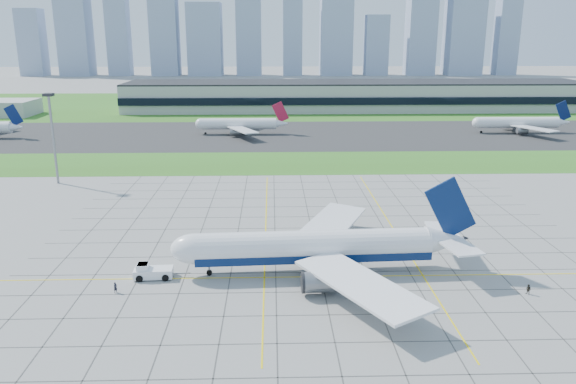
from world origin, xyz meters
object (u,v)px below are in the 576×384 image
Objects in this scene: airliner at (316,247)px; crew_near at (116,288)px; pushback_tug at (152,272)px; distant_jet_1 at (240,124)px; light_mast at (52,127)px; crew_far at (528,290)px; distant_jet_2 at (519,123)px.

crew_near is (-33.53, -7.55, -3.77)m from airliner.
crew_near is at bearing -132.63° from pushback_tug.
airliner is at bearing -81.75° from distant_jet_1.
crew_far is at bearing -35.98° from light_mast.
airliner is at bearing -142.37° from crew_far.
crew_near is 154.81m from distant_jet_1.
crew_near is at bearing -128.00° from crew_far.
crew_far is at bearing -112.70° from distant_jet_2.
crew_far is (67.68, -2.62, -0.04)m from crew_near.
airliner is 30.09× the size of crew_near.
distant_jet_2 is (65.67, 157.00, 3.61)m from crew_far.
airliner reaches higher than crew_far.
light_mast is at bearing -154.10° from distant_jet_2.
pushback_tug is at bearing -58.81° from light_mast.
distant_jet_1 is (-21.26, 146.73, -0.20)m from airliner.
crew_near is at bearing -170.26° from airliner.
distant_jet_1 is (-55.41, 156.90, 3.61)m from crew_far.
distant_jet_1 reaches higher than crew_far.
airliner is 1.29× the size of distant_jet_2.
light_mast is 95.43m from airliner.
distant_jet_1 and distant_jet_2 have the same top height.
pushback_tug is 0.23× the size of distant_jet_1.
crew_far is 170.22m from distant_jet_2.
crew_far is 166.44m from distant_jet_1.
airliner reaches higher than distant_jet_2.
distant_jet_1 is 1.00× the size of distant_jet_2.
distant_jet_1 is at bearing 33.61° from crew_near.
crew_far is (62.94, -8.33, -0.33)m from pushback_tug.
crew_far is at bearing -70.55° from distant_jet_1.
distant_jet_1 is (7.53, 148.57, 3.28)m from pushback_tug.
light_mast is 2.62× the size of pushback_tug.
light_mast is 0.46× the size of airliner.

